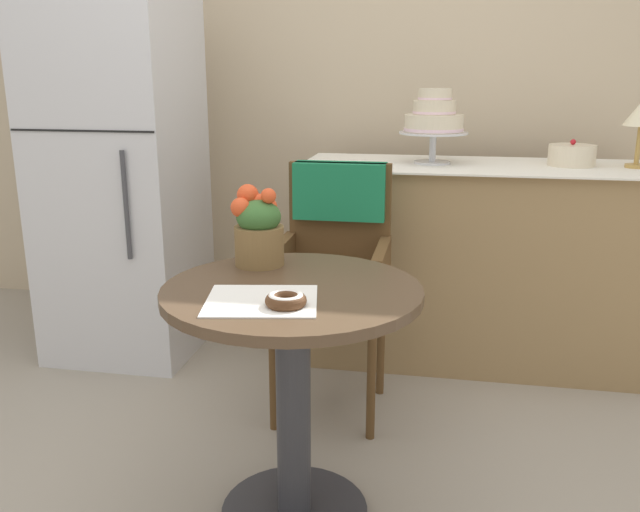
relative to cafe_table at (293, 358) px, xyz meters
The scene contains 10 objects.
back_wall 2.03m from the cafe_table, 90.00° to the left, with size 4.80×0.10×2.70m, color #C1AD8E.
cafe_table is the anchor object (origin of this frame).
wicker_chair 0.76m from the cafe_table, 90.34° to the left, with size 0.42×0.45×0.95m.
paper_napkin 0.26m from the cafe_table, 110.87° to the right, with size 0.28×0.25×0.00m, color white.
donut_front 0.28m from the cafe_table, 82.44° to the right, with size 0.11×0.11×0.04m.
flower_vase 0.41m from the cafe_table, 126.98° to the left, with size 0.15×0.15×0.24m.
display_counter 1.41m from the cafe_table, 67.07° to the left, with size 1.56×0.62×0.90m.
tiered_cake_stand 1.47m from the cafe_table, 75.31° to the left, with size 0.30×0.30×0.32m.
round_layer_cake 1.69m from the cafe_table, 55.06° to the left, with size 0.20×0.20×0.11m.
refrigerator 1.56m from the cafe_table, 133.67° to the left, with size 0.64×0.63×1.70m.
Camera 1 is at (0.39, -1.69, 1.28)m, focal length 37.31 mm.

